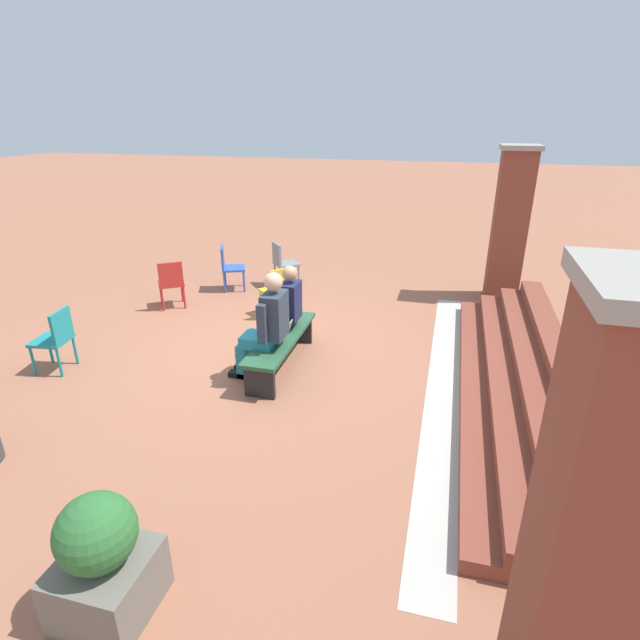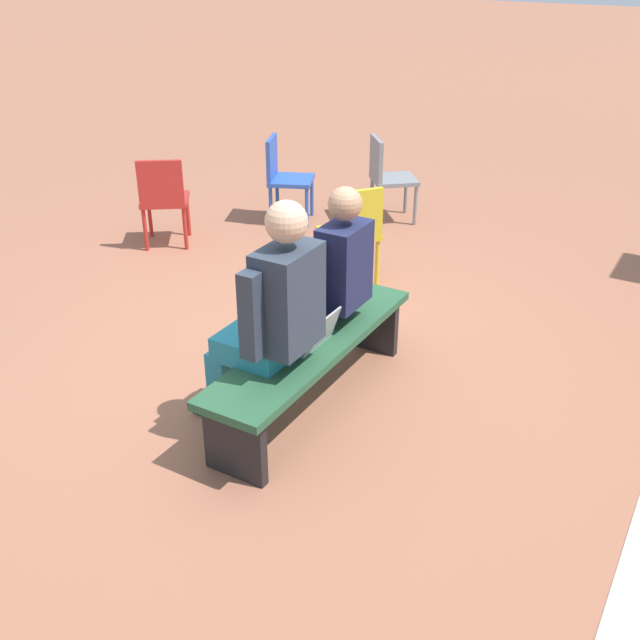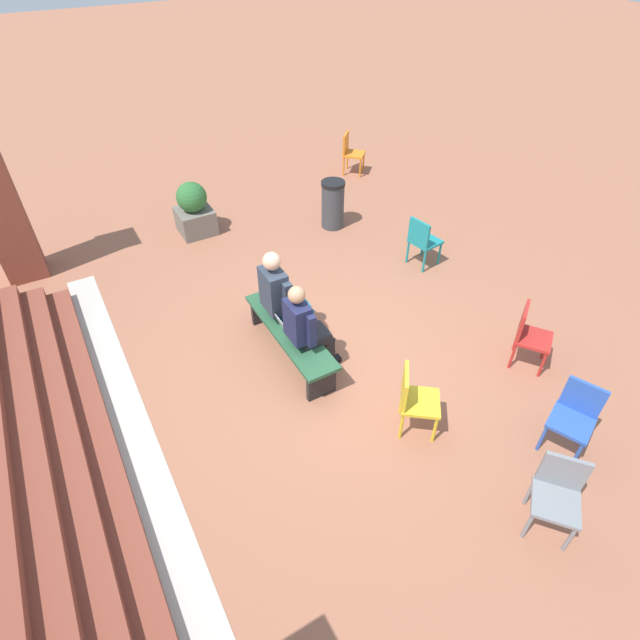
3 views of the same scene
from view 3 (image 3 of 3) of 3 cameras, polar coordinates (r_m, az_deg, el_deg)
name	(u,v)px [view 3 (image 3 of 3)]	position (r m, az deg, el deg)	size (l,w,h in m)	color
ground_plane	(329,362)	(6.48, 1.09, -4.87)	(60.00, 60.00, 0.00)	#9E6047
concrete_strip	(129,418)	(6.28, -20.98, -10.39)	(6.31, 0.40, 0.01)	#B7B2A8
brick_steps	(33,440)	(6.21, -29.97, -11.81)	(5.51, 1.20, 0.60)	brown
bench	(290,335)	(6.36, -3.45, -1.67)	(1.80, 0.44, 0.45)	#285638
person_student	(306,326)	(5.94, -1.65, -0.69)	(0.52, 0.66, 1.31)	#232328
person_adult	(282,295)	(6.35, -4.33, 2.83)	(0.58, 0.74, 1.41)	teal
laptop	(287,324)	(6.29, -3.82, -0.44)	(0.32, 0.29, 0.21)	#9EA0A5
plastic_chair_by_pillar	(529,333)	(6.70, 22.75, -1.39)	(0.59, 0.59, 0.84)	red
plastic_chair_near_bench_right	(414,397)	(5.54, 10.66, -8.69)	(0.59, 0.59, 0.84)	gold
plastic_chair_far_left	(422,239)	(8.12, 11.63, 9.01)	(0.48, 0.48, 0.84)	teal
plastic_chair_foreground	(575,414)	(5.94, 27.14, -9.53)	(0.55, 0.55, 0.84)	#2D56B7
plastic_chair_far_right	(558,491)	(5.26, 25.55, -17.26)	(0.59, 0.59, 0.84)	gray
plastic_chair_near_bench_left	(351,151)	(11.20, 3.53, 18.74)	(0.59, 0.59, 0.84)	orange
planter	(194,210)	(9.16, -14.22, 12.08)	(0.60, 0.60, 0.94)	#6B665B
litter_bin	(333,204)	(9.09, 1.47, 13.08)	(0.42, 0.42, 0.86)	#383D42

